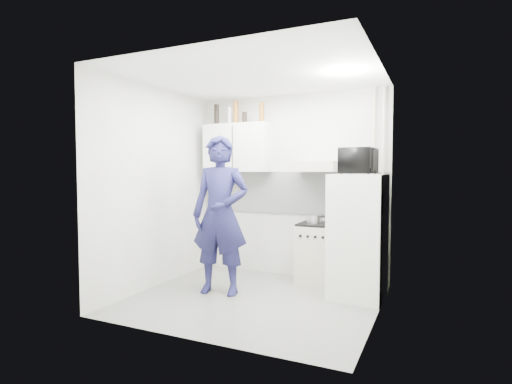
% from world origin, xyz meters
% --- Properties ---
extents(floor, '(2.80, 2.80, 0.00)m').
position_xyz_m(floor, '(0.00, 0.00, 0.00)').
color(floor, slate).
rests_on(floor, ground).
extents(ceiling, '(2.80, 2.80, 0.00)m').
position_xyz_m(ceiling, '(0.00, 0.00, 2.60)').
color(ceiling, white).
rests_on(ceiling, wall_back).
extents(wall_back, '(2.80, 0.00, 2.80)m').
position_xyz_m(wall_back, '(0.00, 1.25, 1.30)').
color(wall_back, silver).
rests_on(wall_back, floor).
extents(wall_left, '(0.00, 2.60, 2.60)m').
position_xyz_m(wall_left, '(-1.40, 0.00, 1.30)').
color(wall_left, silver).
rests_on(wall_left, floor).
extents(wall_right, '(0.00, 2.60, 2.60)m').
position_xyz_m(wall_right, '(1.40, 0.00, 1.30)').
color(wall_right, silver).
rests_on(wall_right, floor).
extents(person, '(0.78, 0.58, 1.94)m').
position_xyz_m(person, '(-0.48, 0.06, 0.97)').
color(person, '#1B1B46').
rests_on(person, floor).
extents(stove, '(0.49, 0.49, 0.78)m').
position_xyz_m(stove, '(0.48, 1.00, 0.39)').
color(stove, beige).
rests_on(stove, floor).
extents(fridge, '(0.63, 0.63, 1.47)m').
position_xyz_m(fridge, '(1.10, 0.56, 0.74)').
color(fridge, silver).
rests_on(fridge, floor).
extents(stove_top, '(0.47, 0.47, 0.03)m').
position_xyz_m(stove_top, '(0.48, 1.00, 0.80)').
color(stove_top, black).
rests_on(stove_top, stove).
extents(saucepan, '(0.19, 0.19, 0.10)m').
position_xyz_m(saucepan, '(0.43, 1.03, 0.86)').
color(saucepan, silver).
rests_on(saucepan, stove_top).
extents(microwave, '(0.55, 0.38, 0.30)m').
position_xyz_m(microwave, '(1.10, 0.56, 1.62)').
color(microwave, black).
rests_on(microwave, fridge).
extents(bottle_a, '(0.07, 0.07, 0.31)m').
position_xyz_m(bottle_a, '(-1.11, 1.07, 2.36)').
color(bottle_a, black).
rests_on(bottle_a, upper_cabinet).
extents(bottle_c, '(0.06, 0.06, 0.26)m').
position_xyz_m(bottle_c, '(-0.89, 1.07, 2.33)').
color(bottle_c, '#B2B7BC').
rests_on(bottle_c, upper_cabinet).
extents(bottle_d, '(0.08, 0.08, 0.34)m').
position_xyz_m(bottle_d, '(-0.78, 1.07, 2.37)').
color(bottle_d, brown).
rests_on(bottle_d, upper_cabinet).
extents(canister_a, '(0.07, 0.07, 0.17)m').
position_xyz_m(canister_a, '(-0.64, 1.07, 2.29)').
color(canister_a, black).
rests_on(canister_a, upper_cabinet).
extents(bottle_e, '(0.07, 0.07, 0.29)m').
position_xyz_m(bottle_e, '(-0.37, 1.07, 2.35)').
color(bottle_e, brown).
rests_on(bottle_e, upper_cabinet).
extents(upper_cabinet, '(1.00, 0.35, 0.70)m').
position_xyz_m(upper_cabinet, '(-0.75, 1.07, 1.85)').
color(upper_cabinet, silver).
rests_on(upper_cabinet, wall_back).
extents(range_hood, '(0.60, 0.50, 0.14)m').
position_xyz_m(range_hood, '(0.45, 1.00, 1.57)').
color(range_hood, beige).
rests_on(range_hood, wall_back).
extents(backsplash, '(2.74, 0.03, 0.60)m').
position_xyz_m(backsplash, '(0.00, 1.24, 1.20)').
color(backsplash, white).
rests_on(backsplash, wall_back).
extents(pipe_a, '(0.05, 0.05, 2.60)m').
position_xyz_m(pipe_a, '(1.30, 1.17, 1.30)').
color(pipe_a, beige).
rests_on(pipe_a, floor).
extents(pipe_b, '(0.04, 0.04, 2.60)m').
position_xyz_m(pipe_b, '(1.18, 1.17, 1.30)').
color(pipe_b, beige).
rests_on(pipe_b, floor).
extents(ceiling_spot_fixture, '(0.10, 0.10, 0.02)m').
position_xyz_m(ceiling_spot_fixture, '(1.00, 0.20, 2.57)').
color(ceiling_spot_fixture, white).
rests_on(ceiling_spot_fixture, ceiling).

